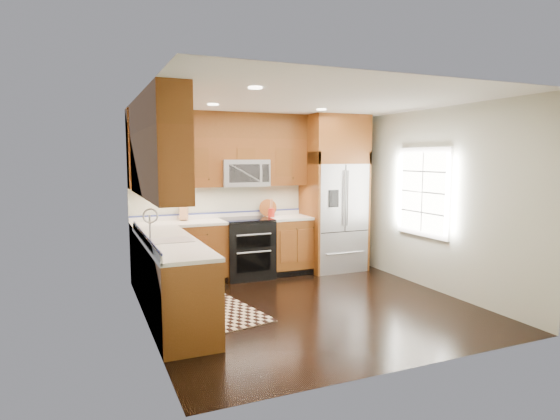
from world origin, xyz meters
name	(u,v)px	position (x,y,z in m)	size (l,w,h in m)	color
ground	(308,305)	(0.00, 0.00, 0.00)	(4.00, 4.00, 0.00)	black
wall_back	(254,194)	(0.00, 2.00, 1.30)	(4.00, 0.02, 2.60)	beige
wall_left	(145,213)	(-2.00, 0.00, 1.30)	(0.02, 4.00, 2.60)	beige
wall_right	(433,200)	(2.00, 0.00, 1.30)	(0.02, 4.00, 2.60)	beige
window	(423,192)	(1.98, 0.20, 1.40)	(0.04, 1.10, 1.30)	white
base_cabinets	(197,265)	(-1.23, 0.90, 0.45)	(2.85, 3.00, 0.90)	brown
countertop	(205,229)	(-1.09, 1.01, 0.92)	(2.86, 3.01, 0.04)	white
upper_cabinets	(197,149)	(-1.15, 1.09, 2.02)	(2.85, 3.00, 1.15)	brown
range	(247,248)	(-0.25, 1.67, 0.47)	(0.76, 0.67, 0.95)	black
microwave	(244,173)	(-0.25, 1.80, 1.66)	(0.76, 0.40, 0.42)	#B2B2B7
refrigerator	(334,193)	(1.30, 1.63, 1.30)	(0.98, 0.75, 2.60)	#B2B2B7
sink_faucet	(167,236)	(-1.73, 0.23, 0.99)	(0.54, 0.44, 0.37)	#B2B2B7
rug	(212,310)	(-1.20, 0.28, 0.01)	(0.93, 1.56, 0.01)	black
knife_block	(184,212)	(-1.19, 1.90, 1.06)	(0.16, 0.18, 0.30)	#AF7F55
utensil_crock	(271,211)	(0.19, 1.72, 1.04)	(0.12, 0.12, 0.30)	#AB2215
cutting_board	(268,216)	(0.19, 1.86, 0.95)	(0.29, 0.29, 0.02)	brown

